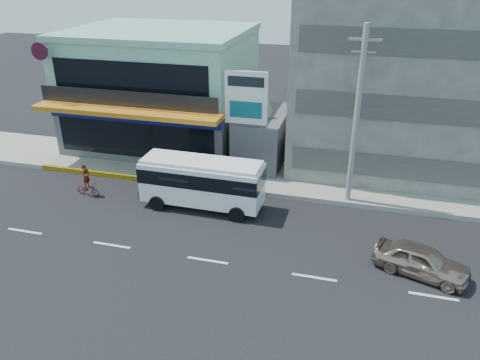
% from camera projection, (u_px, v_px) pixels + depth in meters
% --- Properties ---
extents(ground, '(120.00, 120.00, 0.00)m').
position_uv_depth(ground, '(208.00, 260.00, 21.95)').
color(ground, black).
rests_on(ground, ground).
extents(sidewalk, '(70.00, 5.00, 0.30)m').
position_uv_depth(sidewalk, '(333.00, 184.00, 29.00)').
color(sidewalk, gray).
rests_on(sidewalk, ground).
extents(shop_building, '(12.40, 11.70, 8.00)m').
position_uv_depth(shop_building, '(163.00, 91.00, 34.25)').
color(shop_building, '#48474C').
rests_on(shop_building, ground).
extents(concrete_building, '(16.00, 12.00, 14.00)m').
position_uv_depth(concrete_building, '(429.00, 59.00, 29.68)').
color(concrete_building, gray).
rests_on(concrete_building, ground).
extents(gap_structure, '(3.00, 6.00, 3.50)m').
position_uv_depth(gap_structure, '(263.00, 139.00, 31.66)').
color(gap_structure, '#48474C').
rests_on(gap_structure, ground).
extents(satellite_dish, '(1.50, 1.50, 0.15)m').
position_uv_depth(satellite_dish, '(260.00, 117.00, 30.00)').
color(satellite_dish, slate).
rests_on(satellite_dish, gap_structure).
extents(billboard, '(2.60, 0.18, 6.90)m').
position_uv_depth(billboard, '(246.00, 104.00, 27.96)').
color(billboard, gray).
rests_on(billboard, ground).
extents(utility_pole_near, '(1.60, 0.30, 10.00)m').
position_uv_depth(utility_pole_near, '(356.00, 118.00, 24.78)').
color(utility_pole_near, '#999993').
rests_on(utility_pole_near, ground).
extents(minibus, '(6.86, 2.48, 2.86)m').
position_uv_depth(minibus, '(202.00, 180.00, 25.95)').
color(minibus, white).
rests_on(minibus, ground).
extents(sedan, '(4.45, 2.89, 1.41)m').
position_uv_depth(sedan, '(422.00, 261.00, 20.74)').
color(sedan, tan).
rests_on(sedan, ground).
extents(motorcycle_rider, '(1.57, 0.68, 1.95)m').
position_uv_depth(motorcycle_rider, '(88.00, 185.00, 27.71)').
color(motorcycle_rider, '#5A0C14').
rests_on(motorcycle_rider, ground).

